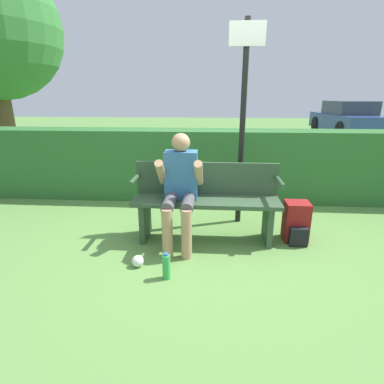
# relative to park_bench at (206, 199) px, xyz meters

# --- Properties ---
(ground_plane) EXTENTS (40.00, 40.00, 0.00)m
(ground_plane) POSITION_rel_park_bench_xyz_m (0.00, -0.06, -0.48)
(ground_plane) COLOR #5B8942
(hedge_back) EXTENTS (12.00, 0.59, 1.10)m
(hedge_back) POSITION_rel_park_bench_xyz_m (0.00, 1.47, 0.07)
(hedge_back) COLOR #2D662D
(hedge_back) RESTS_ON ground
(park_bench) EXTENTS (1.65, 0.42, 0.88)m
(park_bench) POSITION_rel_park_bench_xyz_m (0.00, 0.00, 0.00)
(park_bench) COLOR #334C33
(park_bench) RESTS_ON ground
(person_seated) EXTENTS (0.49, 0.63, 1.23)m
(person_seated) POSITION_rel_park_bench_xyz_m (-0.28, -0.14, 0.21)
(person_seated) COLOR #336699
(person_seated) RESTS_ON ground
(backpack) EXTENTS (0.27, 0.32, 0.46)m
(backpack) POSITION_rel_park_bench_xyz_m (1.04, 0.00, -0.26)
(backpack) COLOR maroon
(backpack) RESTS_ON ground
(water_bottle) EXTENTS (0.07, 0.07, 0.26)m
(water_bottle) POSITION_rel_park_bench_xyz_m (-0.33, -0.87, -0.35)
(water_bottle) COLOR green
(water_bottle) RESTS_ON ground
(signpost) EXTENTS (0.41, 0.09, 2.44)m
(signpost) POSITION_rel_park_bench_xyz_m (0.42, 0.51, 0.92)
(signpost) COLOR black
(signpost) RESTS_ON ground
(parked_car) EXTENTS (1.98, 4.24, 1.39)m
(parked_car) POSITION_rel_park_bench_xyz_m (5.72, 10.19, 0.18)
(parked_car) COLOR #2D4784
(parked_car) RESTS_ON ground
(litter_crumple) EXTENTS (0.12, 0.12, 0.12)m
(litter_crumple) POSITION_rel_park_bench_xyz_m (-0.65, -0.69, -0.42)
(litter_crumple) COLOR silver
(litter_crumple) RESTS_ON ground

